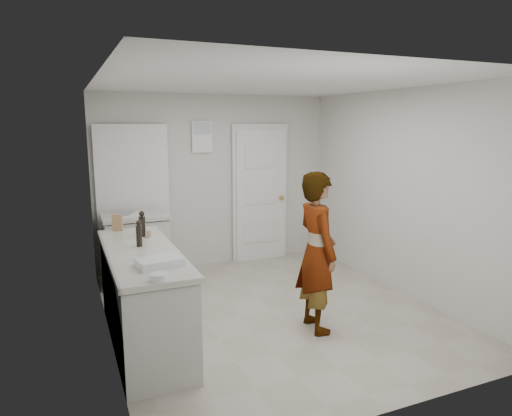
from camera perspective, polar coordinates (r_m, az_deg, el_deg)
name	(u,v)px	position (r m, az deg, el deg)	size (l,w,h in m)	color
ground	(272,311)	(5.28, 2.06, -12.72)	(4.00, 4.00, 0.00)	#A39B88
room_shell	(206,197)	(6.71, -6.33, 1.35)	(4.00, 4.00, 4.00)	#BAB6B0
main_counter	(144,301)	(4.55, -13.87, -11.16)	(0.64, 1.96, 0.93)	silver
side_counter	(137,251)	(6.22, -14.69, -5.27)	(0.84, 0.61, 0.93)	silver
person	(317,252)	(4.64, 7.62, -5.48)	(0.59, 0.39, 1.63)	silver
cake_mix_box	(117,223)	(5.22, -16.93, -1.75)	(0.11, 0.05, 0.18)	#9C6D4E
spice_jar	(149,234)	(4.84, -13.25, -3.19)	(0.05, 0.05, 0.07)	tan
oil_cruet_a	(142,224)	(4.89, -14.05, -1.99)	(0.07, 0.07, 0.27)	black
oil_cruet_b	(139,234)	(4.49, -14.42, -3.17)	(0.06, 0.06, 0.26)	black
baking_dish	(160,262)	(3.89, -11.97, -6.63)	(0.40, 0.31, 0.06)	silver
egg_bowl	(159,277)	(3.53, -12.09, -8.42)	(0.14, 0.14, 0.05)	silver
papers	(130,214)	(6.10, -15.46, -0.78)	(0.25, 0.31, 0.01)	white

